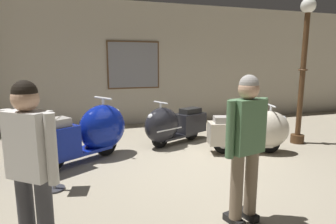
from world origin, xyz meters
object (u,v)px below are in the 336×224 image
at_px(scooter_1, 171,125).
at_px(lamppost, 303,64).
at_px(visitor_1, 246,140).
at_px(visitor_0, 31,162).
at_px(info_stanchion, 52,161).
at_px(scooter_0, 89,133).
at_px(scooter_2, 255,131).

relative_size(scooter_1, lamppost, 0.53).
distance_m(scooter_1, visitor_1, 3.05).
bearing_deg(visitor_0, visitor_1, -51.29).
bearing_deg(scooter_1, visitor_0, 30.59).
xyz_separation_m(scooter_1, info_stanchion, (-2.20, -1.55, -0.02)).
xyz_separation_m(scooter_1, visitor_1, (-0.15, -3.01, 0.50)).
relative_size(lamppost, visitor_1, 1.86).
xyz_separation_m(scooter_0, visitor_1, (1.53, -2.55, 0.43)).
bearing_deg(scooter_1, lamppost, 142.27).
height_order(scooter_1, visitor_1, visitor_1).
bearing_deg(visitor_1, lamppost, -63.86).
bearing_deg(info_stanchion, visitor_1, -35.45).
height_order(scooter_1, info_stanchion, info_stanchion).
bearing_deg(visitor_1, scooter_1, -16.19).
height_order(scooter_1, scooter_2, scooter_1).
height_order(lamppost, visitor_0, lamppost).
relative_size(scooter_0, visitor_1, 1.13).
height_order(scooter_2, visitor_1, visitor_1).
bearing_deg(scooter_2, visitor_1, -112.15).
relative_size(lamppost, visitor_0, 1.88).
bearing_deg(visitor_0, info_stanchion, 37.92).
relative_size(lamppost, info_stanchion, 2.98).
xyz_separation_m(scooter_2, visitor_0, (-3.57, -2.04, 0.49)).
xyz_separation_m(visitor_0, visitor_1, (2.05, 0.03, 0.01)).
distance_m(scooter_1, lamppost, 3.04).
xyz_separation_m(lamppost, visitor_0, (-4.88, -2.36, -0.78)).
height_order(scooter_0, visitor_0, visitor_0).
xyz_separation_m(scooter_0, lamppost, (4.36, -0.22, 1.20)).
xyz_separation_m(visitor_0, info_stanchion, (0.00, 1.49, -0.51)).
bearing_deg(scooter_0, scooter_2, -41.84).
relative_size(visitor_0, visitor_1, 0.99).
relative_size(scooter_1, visitor_0, 1.00).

